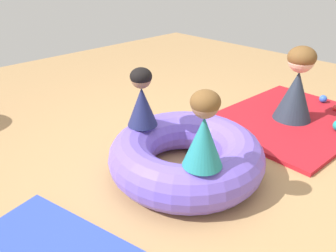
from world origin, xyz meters
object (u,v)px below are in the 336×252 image
inflatable_cushion (186,156)px  play_ball_blue (323,99)px  play_ball_red (336,108)px  child_in_navy (142,98)px  child_in_teal (204,131)px  adult_seated (297,85)px

inflatable_cushion → play_ball_blue: bearing=-4.3°
play_ball_blue → play_ball_red: bearing=-124.3°
child_in_navy → play_ball_blue: size_ratio=5.49×
child_in_teal → play_ball_red: bearing=-78.8°
inflatable_cushion → adult_seated: adult_seated is taller
child_in_navy → play_ball_red: 2.29m
inflatable_cushion → play_ball_red: size_ratio=19.38×
play_ball_blue → child_in_teal: bearing=-175.8°
play_ball_red → child_in_navy: bearing=160.6°
inflatable_cushion → child_in_teal: bearing=-122.9°
child_in_teal → play_ball_blue: 2.42m
adult_seated → play_ball_blue: size_ratio=8.79×
inflatable_cushion → adult_seated: bearing=-4.6°
child_in_teal → play_ball_blue: child_in_teal is taller
adult_seated → play_ball_red: adult_seated is taller
inflatable_cushion → child_in_navy: bearing=104.8°
play_ball_red → child_in_teal: bearing=179.4°
child_in_navy → play_ball_red: size_ratio=7.60×
inflatable_cushion → play_ball_blue: inflatable_cushion is taller
inflatable_cushion → child_in_teal: size_ratio=2.34×
play_ball_blue → inflatable_cushion: bearing=175.7°
inflatable_cushion → child_in_navy: child_in_navy is taller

